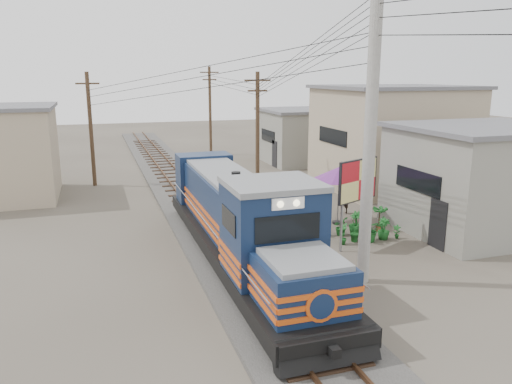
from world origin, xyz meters
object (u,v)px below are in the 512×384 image
object	(u,v)px
billboard	(358,183)
vendor	(344,199)
locomotive	(240,222)
market_umbrella	(339,174)

from	to	relation	value
billboard	vendor	distance (m)	5.30
locomotive	vendor	distance (m)	8.61
locomotive	billboard	xyz separation A→B (m)	(5.01, 0.50, 1.03)
billboard	market_umbrella	size ratio (longest dim) A/B	1.33
billboard	market_umbrella	bearing A→B (deg)	51.17
locomotive	billboard	distance (m)	5.14
vendor	locomotive	bearing A→B (deg)	31.72
locomotive	billboard	size ratio (longest dim) A/B	4.13
billboard	vendor	size ratio (longest dim) A/B	2.37
locomotive	market_umbrella	distance (m)	6.85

